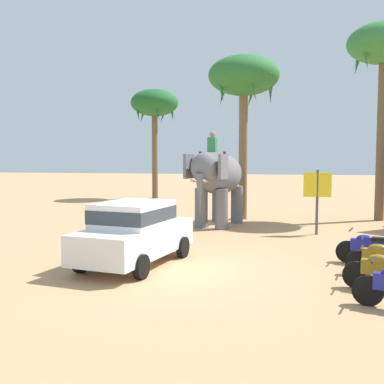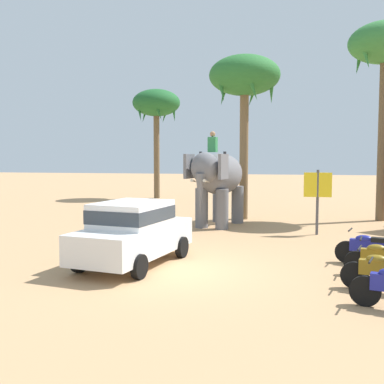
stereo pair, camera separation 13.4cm
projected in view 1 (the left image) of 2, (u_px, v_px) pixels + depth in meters
name	position (u px, v px, depth m)	size (l,w,h in m)	color
ground_plane	(173.00, 270.00, 11.90)	(120.00, 120.00, 0.00)	tan
car_sedan_foreground	(134.00, 231.00, 12.45)	(2.46, 4.35, 1.70)	white
elephant_with_mahout	(218.00, 178.00, 19.21)	(2.37, 4.01, 3.88)	slate
motorcycle_mid_row	(384.00, 258.00, 11.21)	(1.78, 0.62, 0.94)	black
motorcycle_fourth_in_row	(370.00, 248.00, 12.49)	(1.75, 0.72, 0.94)	black
palm_tree_behind_elephant	(384.00, 49.00, 20.44)	(3.20, 3.20, 8.74)	brown
palm_tree_near_hut	(155.00, 106.00, 31.34)	(3.20, 3.20, 7.34)	brown
palm_tree_left_of_road	(244.00, 80.00, 21.02)	(3.20, 3.20, 7.42)	brown
signboard_yellow	(317.00, 189.00, 17.15)	(1.00, 0.10, 2.40)	#4C4C51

